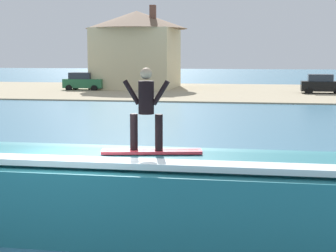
% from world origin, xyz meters
% --- Properties ---
extents(ground_plane, '(260.00, 260.00, 0.00)m').
position_xyz_m(ground_plane, '(0.00, 0.00, 0.00)').
color(ground_plane, teal).
extents(wave_crest, '(10.23, 3.38, 1.68)m').
position_xyz_m(wave_crest, '(1.35, 1.03, 0.79)').
color(wave_crest, teal).
rests_on(wave_crest, ground_plane).
extents(surfboard, '(2.11, 0.85, 0.06)m').
position_xyz_m(surfboard, '(1.44, 0.84, 1.71)').
color(surfboard, '#D8333F').
rests_on(surfboard, wave_crest).
extents(surfer, '(0.98, 0.32, 1.70)m').
position_xyz_m(surfer, '(1.34, 0.79, 2.68)').
color(surfer, black).
rests_on(surfer, surfboard).
extents(shoreline_bank, '(120.00, 25.63, 0.11)m').
position_xyz_m(shoreline_bank, '(0.00, 44.58, 0.06)').
color(shoreline_bank, tan).
rests_on(shoreline_bank, ground_plane).
extents(car_near_shore, '(4.05, 2.22, 1.86)m').
position_xyz_m(car_near_shore, '(-14.60, 43.64, 0.95)').
color(car_near_shore, '#23663D').
rests_on(car_near_shore, ground_plane).
extents(car_far_shore, '(4.04, 2.25, 1.86)m').
position_xyz_m(car_far_shore, '(8.74, 42.72, 0.95)').
color(car_far_shore, black).
rests_on(car_far_shore, ground_plane).
extents(house_with_chimney, '(10.75, 10.75, 8.68)m').
position_xyz_m(house_with_chimney, '(-10.00, 47.60, 4.52)').
color(house_with_chimney, beige).
rests_on(house_with_chimney, ground_plane).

